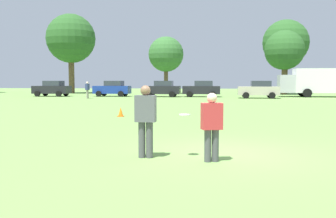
{
  "coord_description": "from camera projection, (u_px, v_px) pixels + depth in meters",
  "views": [
    {
      "loc": [
        -0.36,
        -9.39,
        1.81
      ],
      "look_at": [
        -1.53,
        0.42,
        1.07
      ],
      "focal_mm": 40.27,
      "sensor_mm": 36.0,
      "label": 1
    }
  ],
  "objects": [
    {
      "name": "parked_car_center",
      "position": [
        162.0,
        89.0,
        42.82
      ],
      "size": [
        4.24,
        2.3,
        1.82
      ],
      "color": "black",
      "rests_on": "ground"
    },
    {
      "name": "tree_east_oak",
      "position": [
        286.0,
        43.0,
        51.53
      ],
      "size": [
        6.26,
        6.26,
        10.17
      ],
      "color": "brown",
      "rests_on": "ground"
    },
    {
      "name": "traffic_cone",
      "position": [
        121.0,
        112.0,
        19.17
      ],
      "size": [
        0.32,
        0.32,
        0.48
      ],
      "color": "#D8590C",
      "rests_on": "ground"
    },
    {
      "name": "bystander_far_jogger",
      "position": [
        87.0,
        89.0,
        38.62
      ],
      "size": [
        0.34,
        0.51,
        1.74
      ],
      "color": "gray",
      "rests_on": "ground"
    },
    {
      "name": "tree_center_elm",
      "position": [
        166.0,
        54.0,
        52.72
      ],
      "size": [
        4.92,
        4.92,
        8.0
      ],
      "color": "brown",
      "rests_on": "ground"
    },
    {
      "name": "tree_west_maple",
      "position": [
        71.0,
        39.0,
        54.16
      ],
      "size": [
        7.02,
        7.02,
        11.41
      ],
      "color": "brown",
      "rests_on": "ground"
    },
    {
      "name": "tree_east_birch",
      "position": [
        284.0,
        50.0,
        49.24
      ],
      "size": [
        5.18,
        5.18,
        8.42
      ],
      "color": "brown",
      "rests_on": "ground"
    },
    {
      "name": "parked_car_mid_left",
      "position": [
        113.0,
        88.0,
        43.96
      ],
      "size": [
        4.24,
        2.3,
        1.82
      ],
      "color": "navy",
      "rests_on": "ground"
    },
    {
      "name": "frisbee",
      "position": [
        185.0,
        115.0,
        8.91
      ],
      "size": [
        0.27,
        0.27,
        0.03
      ],
      "color": "white"
    },
    {
      "name": "parked_car_mid_right",
      "position": [
        202.0,
        89.0,
        42.7
      ],
      "size": [
        4.24,
        2.3,
        1.82
      ],
      "color": "black",
      "rests_on": "ground"
    },
    {
      "name": "player_defender",
      "position": [
        212.0,
        123.0,
        8.39
      ],
      "size": [
        0.51,
        0.37,
        1.54
      ],
      "color": "#4C4C51",
      "rests_on": "ground"
    },
    {
      "name": "player_thrower",
      "position": [
        146.0,
        117.0,
        8.83
      ],
      "size": [
        0.48,
        0.29,
        1.71
      ],
      "color": "#4C4C51",
      "rests_on": "ground"
    },
    {
      "name": "parked_car_near_left",
      "position": [
        52.0,
        88.0,
        44.06
      ],
      "size": [
        4.24,
        2.3,
        1.82
      ],
      "color": "black",
      "rests_on": "ground"
    },
    {
      "name": "parked_car_near_right",
      "position": [
        259.0,
        89.0,
        39.29
      ],
      "size": [
        4.24,
        2.3,
        1.82
      ],
      "color": "#B7AD99",
      "rests_on": "ground"
    },
    {
      "name": "ground_plane",
      "position": [
        227.0,
        154.0,
        9.39
      ],
      "size": [
        157.44,
        157.44,
        0.0
      ],
      "primitive_type": "plane",
      "color": "#6B9347"
    },
    {
      "name": "box_truck",
      "position": [
        320.0,
        81.0,
        42.19
      ],
      "size": [
        8.56,
        3.15,
        3.18
      ],
      "color": "white",
      "rests_on": "ground"
    }
  ]
}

